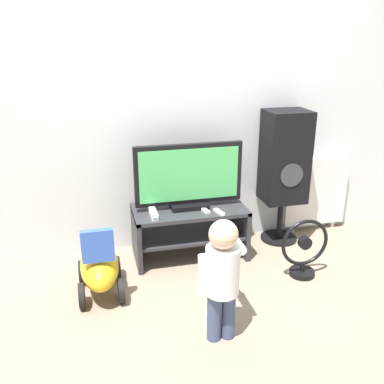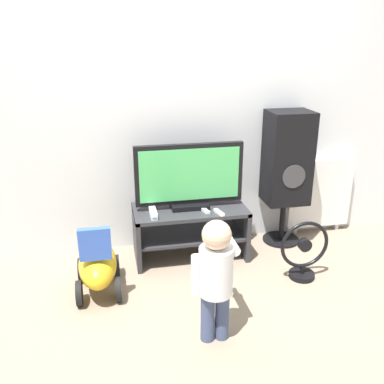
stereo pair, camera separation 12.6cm
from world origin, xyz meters
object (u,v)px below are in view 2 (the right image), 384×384
object	(u,v)px
speaker_tower	(287,160)
radiator	(319,193)
ride_on_toy	(98,264)
floor_fan	(304,253)
television	(189,177)
child	(216,271)
remote_secondary	(205,210)
game_console	(153,213)
remote_primary	(219,212)

from	to	relation	value
speaker_tower	radiator	bearing A→B (deg)	18.20
ride_on_toy	radiator	world-z (taller)	radiator
speaker_tower	ride_on_toy	size ratio (longest dim) A/B	2.01
speaker_tower	floor_fan	xyz separation A→B (m)	(-0.09, -0.63, -0.55)
floor_fan	ride_on_toy	world-z (taller)	ride_on_toy
television	child	xyz separation A→B (m)	(-0.06, -1.09, -0.23)
remote_secondary	ride_on_toy	distance (m)	0.94
game_console	child	world-z (taller)	child
remote_primary	remote_secondary	bearing A→B (deg)	146.32
remote_secondary	radiator	world-z (taller)	radiator
television	radiator	distance (m)	1.34
game_console	ride_on_toy	bearing A→B (deg)	-147.28
remote_secondary	ride_on_toy	bearing A→B (deg)	-161.07
speaker_tower	ride_on_toy	distance (m)	1.79
child	floor_fan	world-z (taller)	child
remote_primary	floor_fan	size ratio (longest dim) A/B	0.28
floor_fan	child	bearing A→B (deg)	-147.14
game_console	ride_on_toy	world-z (taller)	ride_on_toy
television	child	size ratio (longest dim) A/B	1.10
television	game_console	xyz separation A→B (m)	(-0.31, -0.13, -0.24)
remote_primary	ride_on_toy	size ratio (longest dim) A/B	0.23
remote_secondary	speaker_tower	distance (m)	0.86
floor_fan	ride_on_toy	distance (m)	1.55
game_console	remote_secondary	size ratio (longest dim) A/B	1.39
game_console	remote_primary	xyz separation A→B (m)	(0.52, -0.06, -0.01)
game_console	ride_on_toy	size ratio (longest dim) A/B	0.32
television	game_console	world-z (taller)	television
child	floor_fan	size ratio (longest dim) A/B	1.68
game_console	radiator	world-z (taller)	radiator
television	radiator	xyz separation A→B (m)	(1.28, 0.22, -0.32)
television	remote_primary	distance (m)	0.37
remote_primary	radiator	bearing A→B (deg)	20.46
floor_fan	remote_primary	bearing A→B (deg)	148.00
television	child	distance (m)	1.11
television	radiator	size ratio (longest dim) A/B	1.24
remote_primary	game_console	bearing A→B (deg)	173.59
television	remote_primary	world-z (taller)	television
child	television	bearing A→B (deg)	87.04
child	radiator	distance (m)	1.87
game_console	radiator	size ratio (longest dim) A/B	0.26
remote_primary	radiator	size ratio (longest dim) A/B	0.19
television	remote_secondary	distance (m)	0.30
speaker_tower	radiator	distance (m)	0.57
child	game_console	bearing A→B (deg)	105.00
game_console	child	xyz separation A→B (m)	(0.26, -0.96, 0.01)
child	speaker_tower	xyz separation A→B (m)	(0.93, 1.17, 0.29)
floor_fan	game_console	bearing A→B (deg)	159.07
game_console	television	bearing A→B (deg)	21.84
game_console	remote_primary	bearing A→B (deg)	-6.41
radiator	speaker_tower	bearing A→B (deg)	-161.80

